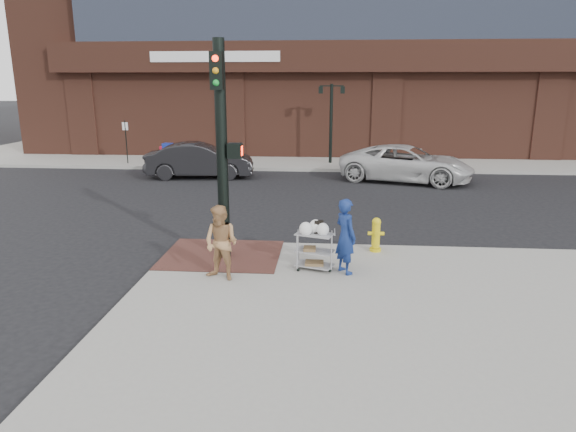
# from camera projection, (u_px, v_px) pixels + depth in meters

# --- Properties ---
(ground) EXTENTS (220.00, 220.00, 0.00)m
(ground) POSITION_uv_depth(u_px,v_px,m) (240.00, 275.00, 11.58)
(ground) COLOR black
(ground) RESTS_ON ground
(sidewalk_far) EXTENTS (65.00, 36.00, 0.15)m
(sidewalk_far) POSITION_uv_depth(u_px,v_px,m) (461.00, 135.00, 41.45)
(sidewalk_far) COLOR gray
(sidewalk_far) RESTS_ON ground
(brick_curb_ramp) EXTENTS (2.80, 2.40, 0.01)m
(brick_curb_ramp) POSITION_uv_depth(u_px,v_px,m) (222.00, 255.00, 12.46)
(brick_curb_ramp) COLOR #4C2C23
(brick_curb_ramp) RESTS_ON sidewalk_near
(lamp_post) EXTENTS (1.32, 0.22, 4.00)m
(lamp_post) POSITION_uv_depth(u_px,v_px,m) (331.00, 115.00, 26.20)
(lamp_post) COLOR black
(lamp_post) RESTS_ON sidewalk_far
(parking_sign) EXTENTS (0.05, 0.05, 2.20)m
(parking_sign) POSITION_uv_depth(u_px,v_px,m) (126.00, 142.00, 26.40)
(parking_sign) COLOR black
(parking_sign) RESTS_ON sidewalk_far
(traffic_signal_pole) EXTENTS (0.61, 0.51, 5.00)m
(traffic_signal_pole) POSITION_uv_depth(u_px,v_px,m) (222.00, 145.00, 11.65)
(traffic_signal_pole) COLOR black
(traffic_signal_pole) RESTS_ON sidewalk_near
(woman_blue) EXTENTS (0.67, 0.73, 1.66)m
(woman_blue) POSITION_uv_depth(u_px,v_px,m) (346.00, 236.00, 11.10)
(woman_blue) COLOR navy
(woman_blue) RESTS_ON sidewalk_near
(pedestrian_tan) EXTENTS (0.94, 0.84, 1.60)m
(pedestrian_tan) POSITION_uv_depth(u_px,v_px,m) (221.00, 243.00, 10.74)
(pedestrian_tan) COLOR tan
(pedestrian_tan) RESTS_ON sidewalk_near
(sedan_dark) EXTENTS (4.95, 2.19, 1.58)m
(sedan_dark) POSITION_uv_depth(u_px,v_px,m) (200.00, 160.00, 23.26)
(sedan_dark) COLOR black
(sedan_dark) RESTS_ON ground
(minivan_white) EXTENTS (6.19, 4.21, 1.58)m
(minivan_white) POSITION_uv_depth(u_px,v_px,m) (406.00, 163.00, 22.38)
(minivan_white) COLOR silver
(minivan_white) RESTS_ON ground
(utility_cart) EXTENTS (0.91, 0.68, 1.12)m
(utility_cart) POSITION_uv_depth(u_px,v_px,m) (315.00, 247.00, 11.38)
(utility_cart) COLOR #929397
(utility_cart) RESTS_ON sidewalk_near
(fire_hydrant) EXTENTS (0.40, 0.28, 0.85)m
(fire_hydrant) POSITION_uv_depth(u_px,v_px,m) (376.00, 234.00, 12.64)
(fire_hydrant) COLOR yellow
(fire_hydrant) RESTS_ON sidewalk_near
(newsbox_red) EXTENTS (0.48, 0.46, 0.90)m
(newsbox_red) POSITION_uv_depth(u_px,v_px,m) (165.00, 155.00, 26.41)
(newsbox_red) COLOR red
(newsbox_red) RESTS_ON sidewalk_far
(newsbox_blue) EXTENTS (0.50, 0.47, 1.06)m
(newsbox_blue) POSITION_uv_depth(u_px,v_px,m) (168.00, 154.00, 26.32)
(newsbox_blue) COLOR navy
(newsbox_blue) RESTS_ON sidewalk_far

